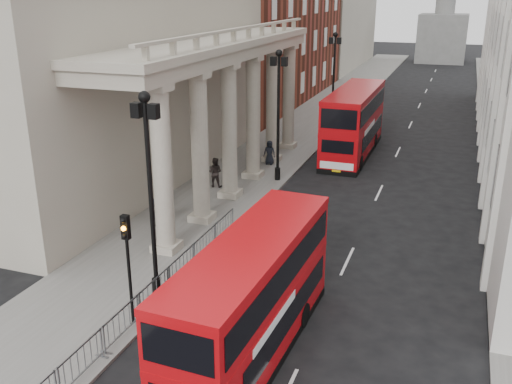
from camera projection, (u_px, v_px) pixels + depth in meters
name	position (u px, v px, depth m)	size (l,w,h in m)	color
ground	(115.00, 358.00, 19.41)	(260.00, 260.00, 0.00)	black
sidewalk_west	(287.00, 141.00, 46.95)	(6.00, 140.00, 0.12)	slate
sidewalk_east	(502.00, 160.00, 41.69)	(3.00, 140.00, 0.12)	slate
kerb	(322.00, 144.00, 46.00)	(0.20, 140.00, 0.14)	slate
portico_building	(123.00, 86.00, 36.71)	(9.00, 28.00, 12.00)	#A79D8C
west_building_far	(334.00, 2.00, 90.35)	(9.00, 30.00, 20.00)	#A79D8C
lamp_post_south	(150.00, 184.00, 21.50)	(1.05, 0.44, 8.32)	black
lamp_post_mid	(278.00, 107.00, 35.69)	(1.05, 0.44, 8.32)	black
lamp_post_north	(334.00, 74.00, 49.88)	(1.05, 0.44, 8.32)	black
traffic_light	(127.00, 250.00, 20.28)	(0.28, 0.33, 4.30)	black
crowd_barriers	(139.00, 307.00, 21.27)	(0.50, 18.75, 1.10)	gray
bus_near	(252.00, 297.00, 18.90)	(2.77, 9.95, 4.26)	red
bus_far	(354.00, 121.00, 42.61)	(2.81, 11.44, 4.94)	#B4080D
pedestrian_a	(159.00, 209.00, 29.70)	(0.69, 0.45, 1.89)	black
pedestrian_b	(215.00, 172.00, 35.66)	(0.92, 0.72, 1.89)	#2A2321
pedestrian_c	(269.00, 153.00, 40.33)	(0.83, 0.54, 1.70)	black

